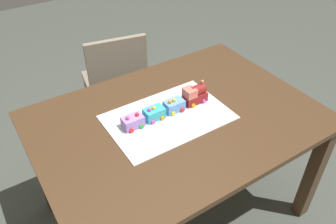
# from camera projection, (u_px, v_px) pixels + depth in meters

# --- Properties ---
(ground_plane) EXTENTS (8.00, 8.00, 0.00)m
(ground_plane) POSITION_uv_depth(u_px,v_px,m) (175.00, 208.00, 2.15)
(ground_plane) COLOR #474C44
(dining_table) EXTENTS (1.40, 1.00, 0.74)m
(dining_table) POSITION_uv_depth(u_px,v_px,m) (177.00, 133.00, 1.76)
(dining_table) COLOR #4C331E
(dining_table) RESTS_ON ground
(chair) EXTENTS (0.47, 0.47, 0.86)m
(chair) POSITION_uv_depth(u_px,v_px,m) (116.00, 82.00, 2.43)
(chair) COLOR gray
(chair) RESTS_ON ground
(cake_board) EXTENTS (0.60, 0.40, 0.00)m
(cake_board) POSITION_uv_depth(u_px,v_px,m) (168.00, 117.00, 1.69)
(cake_board) COLOR silver
(cake_board) RESTS_ON dining_table
(cake_locomotive) EXTENTS (0.14, 0.08, 0.12)m
(cake_locomotive) POSITION_uv_depth(u_px,v_px,m) (195.00, 95.00, 1.76)
(cake_locomotive) COLOR maroon
(cake_locomotive) RESTS_ON cake_board
(cake_car_gondola_sky_blue) EXTENTS (0.10, 0.08, 0.07)m
(cake_car_gondola_sky_blue) POSITION_uv_depth(u_px,v_px,m) (174.00, 106.00, 1.72)
(cake_car_gondola_sky_blue) COLOR #669EEA
(cake_car_gondola_sky_blue) RESTS_ON cake_board
(cake_car_hopper_turquoise) EXTENTS (0.10, 0.08, 0.07)m
(cake_car_hopper_turquoise) POSITION_uv_depth(u_px,v_px,m) (154.00, 113.00, 1.67)
(cake_car_hopper_turquoise) COLOR #38B7C6
(cake_car_hopper_turquoise) RESTS_ON cake_board
(cake_car_tanker_lavender) EXTENTS (0.10, 0.08, 0.07)m
(cake_car_tanker_lavender) POSITION_uv_depth(u_px,v_px,m) (133.00, 122.00, 1.62)
(cake_car_tanker_lavender) COLOR #AD84E0
(cake_car_tanker_lavender) RESTS_ON cake_board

